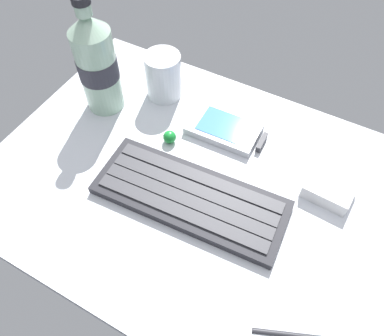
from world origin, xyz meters
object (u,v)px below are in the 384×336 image
water_bottle (97,64)px  charger_block (329,189)px  keyboard (190,197)px  trackball_mouse (170,137)px  stylus_pen (292,335)px  handheld_device (227,129)px  juice_cup (164,77)px

water_bottle → charger_block: 41.92cm
water_bottle → charger_block: (41.19, 0.42, -7.81)cm
keyboard → trackball_mouse: trackball_mouse is taller
trackball_mouse → stylus_pen: (28.60, -19.36, -0.75)cm
keyboard → handheld_device: keyboard is taller
handheld_device → trackball_mouse: 10.06cm
keyboard → charger_block: (17.89, 11.05, 0.39)cm
juice_cup → water_bottle: water_bottle is taller
handheld_device → juice_cup: 15.07cm
charger_block → juice_cup: bearing=168.3°
handheld_device → stylus_pen: (20.94, -25.86, -0.38)cm
water_bottle → stylus_pen: size_ratio=2.19×
juice_cup → stylus_pen: (35.35, -28.91, -3.56)cm
juice_cup → handheld_device: bearing=-11.9°
charger_block → trackball_mouse: (-26.45, -2.65, -0.10)cm
juice_cup → stylus_pen: bearing=-39.3°
handheld_device → keyboard: bearing=-86.5°
juice_cup → charger_block: juice_cup is taller
keyboard → trackball_mouse: size_ratio=13.46×
stylus_pen → water_bottle: bearing=131.3°
keyboard → juice_cup: (-15.31, 17.95, 3.10)cm
charger_block → trackball_mouse: 26.58cm
trackball_mouse → stylus_pen: trackball_mouse is taller
keyboard → juice_cup: juice_cup is taller
water_bottle → charger_block: bearing=0.6°
handheld_device → charger_block: charger_block is taller
juice_cup → water_bottle: size_ratio=0.41×
juice_cup → stylus_pen: 45.81cm
keyboard → stylus_pen: keyboard is taller
water_bottle → juice_cup: bearing=42.5°
handheld_device → trackball_mouse: trackball_mouse is taller
keyboard → trackball_mouse: 11.99cm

